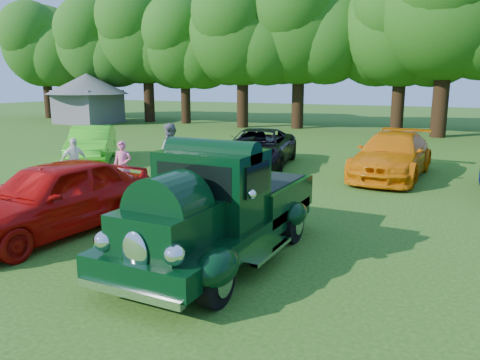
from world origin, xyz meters
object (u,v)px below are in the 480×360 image
at_px(spectator_grey, 170,153).
at_px(spectator_white, 74,161).
at_px(gazebo, 88,93).
at_px(back_car_lime, 92,144).
at_px(spectator_pink, 123,166).
at_px(red_convertible, 53,197).
at_px(back_car_black, 258,148).
at_px(back_car_orange, 392,155).
at_px(hero_pickup, 219,211).

height_order(spectator_grey, spectator_white, spectator_grey).
xyz_separation_m(spectator_white, gazebo, (-16.35, 17.40, 1.64)).
height_order(back_car_lime, spectator_pink, spectator_pink).
height_order(red_convertible, spectator_pink, red_convertible).
relative_size(back_car_black, spectator_pink, 3.45).
distance_m(spectator_pink, spectator_white, 1.96).
xyz_separation_m(back_car_orange, gazebo, (-25.26, 11.53, 1.63)).
relative_size(spectator_pink, spectator_grey, 0.78).
xyz_separation_m(hero_pickup, back_car_orange, (1.63, 9.34, -0.13)).
bearing_deg(gazebo, spectator_grey, -39.72).
bearing_deg(spectator_grey, back_car_black, 102.54).
height_order(back_car_orange, spectator_white, back_car_orange).
height_order(back_car_orange, spectator_pink, back_car_orange).
xyz_separation_m(back_car_lime, spectator_white, (2.70, -3.59, 0.02)).
relative_size(hero_pickup, back_car_lime, 1.19).
bearing_deg(spectator_white, hero_pickup, -93.69).
xyz_separation_m(back_car_lime, back_car_black, (6.59, 2.07, -0.01)).
bearing_deg(back_car_lime, spectator_grey, -56.24).
distance_m(back_car_black, spectator_grey, 4.18).
bearing_deg(spectator_white, spectator_pink, -66.98).
bearing_deg(gazebo, hero_pickup, -41.45).
height_order(hero_pickup, spectator_grey, hero_pickup).
bearing_deg(spectator_white, back_car_black, -12.71).
distance_m(back_car_black, gazebo, 23.45).
distance_m(red_convertible, spectator_white, 5.09).
height_order(red_convertible, spectator_white, red_convertible).
height_order(hero_pickup, spectator_white, hero_pickup).
xyz_separation_m(hero_pickup, back_car_black, (-3.39, 9.12, -0.17)).
bearing_deg(spectator_pink, spectator_white, 156.40).
bearing_deg(back_car_orange, spectator_white, -144.53).
bearing_deg(spectator_grey, hero_pickup, -16.31).
bearing_deg(spectator_pink, spectator_grey, 45.74).
bearing_deg(spectator_white, back_car_orange, -34.85).
height_order(spectator_grey, gazebo, gazebo).
xyz_separation_m(red_convertible, back_car_lime, (-6.06, 7.41, -0.07)).
xyz_separation_m(hero_pickup, spectator_pink, (-5.31, 3.51, -0.14)).
bearing_deg(back_car_orange, gazebo, 157.56).
distance_m(hero_pickup, back_car_orange, 9.48).
bearing_deg(gazebo, back_car_lime, -45.35).
height_order(back_car_lime, back_car_black, back_car_lime).
height_order(hero_pickup, red_convertible, hero_pickup).
relative_size(back_car_lime, back_car_black, 0.85).
bearing_deg(back_car_black, spectator_white, -136.64).
xyz_separation_m(spectator_pink, spectator_grey, (0.58, 1.66, 0.21)).
xyz_separation_m(red_convertible, spectator_white, (-3.35, 3.83, -0.05)).
distance_m(spectator_grey, spectator_white, 3.07).
bearing_deg(red_convertible, back_car_orange, 63.92).
height_order(red_convertible, back_car_black, red_convertible).
bearing_deg(red_convertible, spectator_grey, 102.01).
relative_size(back_car_lime, spectator_grey, 2.30).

